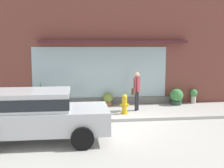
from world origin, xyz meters
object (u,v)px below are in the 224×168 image
Objects in this scene: parked_car_silver at (35,112)px; potted_plant_near_hydrant at (176,96)px; fire_hydrant at (125,104)px; potted_plant_by_entrance at (108,99)px; pedestrian_with_handbag at (137,88)px; potted_plant_doorstep at (194,95)px; potted_plant_trailing_edge at (60,100)px; potted_plant_window_right at (41,95)px.

potted_plant_near_hydrant is at bearing 37.56° from parked_car_silver.
fire_hydrant reaches higher than potted_plant_by_entrance.
potted_plant_doorstep is at bearing 149.40° from pedestrian_with_handbag.
potted_plant_doorstep is (6.64, -0.06, 0.10)m from potted_plant_trailing_edge.
fire_hydrant is 1.18× the size of potted_plant_doorstep.
potted_plant_window_right is at bearing -66.94° from pedestrian_with_handbag.
potted_plant_doorstep reaches higher than potted_plant_trailing_edge.
potted_plant_by_entrance is at bearing 60.63° from parked_car_silver.
potted_plant_trailing_edge is 6.64m from potted_plant_doorstep.
parked_car_silver is 5.07m from potted_plant_trailing_edge.
parked_car_silver is at bearing -119.33° from potted_plant_by_entrance.
parked_car_silver is 6.56× the size of potted_plant_by_entrance.
potted_plant_window_right reaches higher than potted_plant_by_entrance.
pedestrian_with_handbag is at bearing -44.86° from potted_plant_by_entrance.
potted_plant_doorstep is at bearing -0.50° from potted_plant_trailing_edge.
potted_plant_by_entrance is (-3.37, 0.14, -0.06)m from potted_plant_near_hydrant.
parked_car_silver is 4.81m from potted_plant_window_right.
potted_plant_near_hydrant is at bearing 28.89° from fire_hydrant.
fire_hydrant is at bearing -151.11° from potted_plant_near_hydrant.
potted_plant_doorstep is at bearing 1.88° from potted_plant_by_entrance.
potted_plant_trailing_edge is at bearing 15.56° from potted_plant_window_right.
fire_hydrant reaches higher than potted_plant_trailing_edge.
potted_plant_window_right is 1.55× the size of potted_plant_near_hydrant.
pedestrian_with_handbag is 3.75m from potted_plant_trailing_edge.
pedestrian_with_handbag is at bearing -14.39° from potted_plant_window_right.
potted_plant_window_right is at bearing 179.17° from potted_plant_near_hydrant.
pedestrian_with_handbag is at bearing -21.46° from potted_plant_trailing_edge.
potted_plant_near_hydrant is (6.52, -0.09, -0.17)m from potted_plant_window_right.
potted_plant_window_right reaches higher than potted_plant_trailing_edge.
parked_car_silver is 8.65m from potted_plant_doorstep.
pedestrian_with_handbag is 2.18× the size of potted_plant_near_hydrant.
pedestrian_with_handbag reaches higher than potted_plant_trailing_edge.
pedestrian_with_handbag is 2.42× the size of potted_plant_doorstep.
potted_plant_trailing_edge is (-2.80, 1.91, -0.10)m from fire_hydrant.
potted_plant_doorstep is (7.52, 0.19, -0.17)m from potted_plant_window_right.
potted_plant_by_entrance is 0.90× the size of potted_plant_doorstep.
fire_hydrant is at bearing -34.25° from potted_plant_trailing_edge.
parked_car_silver is (-3.23, -3.11, 0.46)m from fire_hydrant.
pedestrian_with_handbag reaches higher than potted_plant_near_hydrant.
potted_plant_window_right is 1.91× the size of potted_plant_by_entrance.
potted_plant_window_right is 6.53m from potted_plant_near_hydrant.
potted_plant_trailing_edge is 0.85× the size of potted_plant_doorstep.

